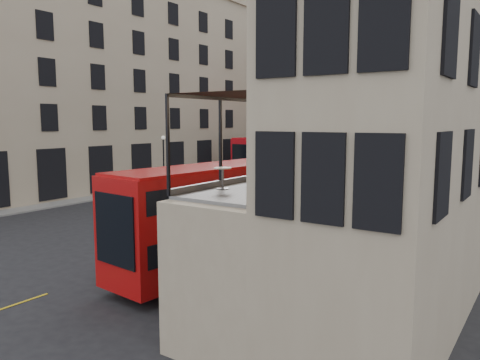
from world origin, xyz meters
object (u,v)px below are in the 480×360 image
Objects in this scene: car_a at (275,187)px; cafe_table_near at (223,175)px; cafe_chair_c at (326,172)px; pedestrian_a at (285,169)px; street_lamp_a at (164,166)px; pedestrian_d at (376,183)px; cafe_table_far at (324,160)px; traffic_light_far at (240,160)px; car_c at (216,175)px; pedestrian_b at (304,177)px; cafe_chair_a at (271,183)px; cyclist at (314,199)px; pedestrian_e at (227,176)px; cafe_table_mid at (277,166)px; traffic_light_near at (278,186)px; street_lamp_b at (337,160)px; bicycle at (195,207)px; car_b at (349,194)px; pedestrian_c at (374,178)px; cafe_chair_b at (313,178)px; bus_near at (227,210)px; cafe_chair_d at (362,166)px; bus_far at (272,155)px.

car_a is 6.88× the size of cafe_table_near.
pedestrian_a is at bearing 120.72° from cafe_chair_c.
street_lamp_a is 2.77× the size of pedestrian_d.
street_lamp_a is at bearing 148.17° from cafe_table_far.
pedestrian_a is 15.50m from pedestrian_d.
traffic_light_far reaches higher than car_c.
pedestrian_b is at bearing 84.89° from car_a.
car_a is at bearing 125.22° from cafe_table_far.
cafe_table_far is 6.56m from cafe_chair_a.
cyclist is 16.22m from pedestrian_e.
cafe_table_mid is at bearing 116.20° from cafe_chair_a.
traffic_light_near is 22.56m from street_lamp_b.
car_a is 8.47m from pedestrian_e.
cafe_table_far reaches higher than bicycle.
pedestrian_a is 0.86× the size of pedestrian_e.
pedestrian_b is (-7.64, 6.82, 0.25)m from car_b.
pedestrian_c is (4.46, -0.61, -1.57)m from street_lamp_b.
car_b is at bearing -31.53° from cyclist.
cafe_chair_c is at bearing -50.57° from traffic_light_far.
car_c is 6.02× the size of cafe_chair_b.
car_b is at bearing 84.52° from traffic_light_near.
traffic_light_far reaches higher than pedestrian_a.
cafe_table_near is (20.12, -28.15, 4.09)m from pedestrian_e.
street_lamp_b is at bearing 111.25° from cafe_chair_b.
pedestrian_b is (-0.83, 7.37, 0.12)m from car_a.
traffic_light_near is 5.25× the size of cafe_table_far.
bus_near is 14.28× the size of cafe_chair_b.
pedestrian_e is at bearing 173.55° from car_b.
cafe_chair_a reaches higher than car_b.
pedestrian_c is (6.22, 21.94, 0.42)m from bicycle.
cyclist is 19.90m from cafe_chair_b.
cafe_chair_d reaches higher than traffic_light_far.
traffic_light_far is 5.07m from bus_far.
cafe_chair_b is at bearing -67.73° from car_b.
street_lamp_a is 15.26m from bus_far.
bicycle is 22.81m from pedestrian_c.
street_lamp_b is at bearing 111.47° from cafe_table_far.
pedestrian_c is 2.29× the size of cafe_table_far.
cyclist is at bearing 116.53° from cafe_table_far.
pedestrian_d is at bearing 99.32° from cafe_table_near.
traffic_light_near is 1.00× the size of traffic_light_far.
cafe_chair_d is at bearing 156.74° from car_c.
cyclist is 0.99× the size of pedestrian_e.
street_lamp_a is (-2.00, -10.00, -0.03)m from traffic_light_far.
pedestrian_b is 32.04m from cafe_chair_c.
street_lamp_b is (11.00, 16.00, 0.00)m from street_lamp_a.
traffic_light_near is 13.89m from cafe_chair_c.
cafe_chair_a is at bearing 14.64° from cafe_table_near.
car_c is 2.66m from pedestrian_e.
pedestrian_c is 34.50m from cafe_table_mid.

